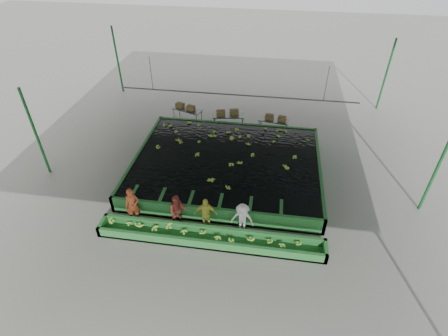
# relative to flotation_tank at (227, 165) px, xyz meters

# --- Properties ---
(ground) EXTENTS (80.00, 80.00, 0.00)m
(ground) POSITION_rel_flotation_tank_xyz_m (0.00, -1.50, -0.45)
(ground) COLOR gray
(ground) RESTS_ON ground
(shed_roof) EXTENTS (20.00, 22.00, 0.04)m
(shed_roof) POSITION_rel_flotation_tank_xyz_m (0.00, -1.50, 4.55)
(shed_roof) COLOR gray
(shed_roof) RESTS_ON shed_posts
(shed_posts) EXTENTS (20.00, 22.00, 5.00)m
(shed_posts) POSITION_rel_flotation_tank_xyz_m (0.00, -1.50, 2.05)
(shed_posts) COLOR #176228
(shed_posts) RESTS_ON ground
(flotation_tank) EXTENTS (10.00, 8.00, 0.90)m
(flotation_tank) POSITION_rel_flotation_tank_xyz_m (0.00, 0.00, 0.00)
(flotation_tank) COLOR #266C2D
(flotation_tank) RESTS_ON ground
(tank_water) EXTENTS (9.70, 7.70, 0.00)m
(tank_water) POSITION_rel_flotation_tank_xyz_m (0.00, -0.00, 0.40)
(tank_water) COLOR black
(tank_water) RESTS_ON flotation_tank
(sorting_trough) EXTENTS (10.00, 1.00, 0.50)m
(sorting_trough) POSITION_rel_flotation_tank_xyz_m (0.00, -5.10, -0.20)
(sorting_trough) COLOR #266C2D
(sorting_trough) RESTS_ON ground
(cableway_rail) EXTENTS (0.08, 0.08, 14.00)m
(cableway_rail) POSITION_rel_flotation_tank_xyz_m (0.00, 3.50, 2.55)
(cableway_rail) COLOR #59605B
(cableway_rail) RESTS_ON shed_roof
(rail_hanger_left) EXTENTS (0.04, 0.04, 2.00)m
(rail_hanger_left) POSITION_rel_flotation_tank_xyz_m (-5.00, 3.50, 3.55)
(rail_hanger_left) COLOR #59605B
(rail_hanger_left) RESTS_ON shed_roof
(rail_hanger_right) EXTENTS (0.04, 0.04, 2.00)m
(rail_hanger_right) POSITION_rel_flotation_tank_xyz_m (5.00, 3.50, 3.55)
(rail_hanger_right) COLOR #59605B
(rail_hanger_right) RESTS_ON shed_roof
(worker_a) EXTENTS (0.76, 0.63, 1.79)m
(worker_a) POSITION_rel_flotation_tank_xyz_m (-3.71, -4.30, 0.45)
(worker_a) COLOR #D7542D
(worker_a) RESTS_ON ground
(worker_b) EXTENTS (0.98, 0.86, 1.70)m
(worker_b) POSITION_rel_flotation_tank_xyz_m (-1.60, -4.30, 0.40)
(worker_b) COLOR #A33D32
(worker_b) RESTS_ON ground
(worker_c) EXTENTS (1.06, 0.59, 1.72)m
(worker_c) POSITION_rel_flotation_tank_xyz_m (-0.33, -4.30, 0.41)
(worker_c) COLOR #CCCB42
(worker_c) RESTS_ON ground
(worker_d) EXTENTS (1.08, 0.67, 1.61)m
(worker_d) POSITION_rel_flotation_tank_xyz_m (1.32, -4.30, 0.36)
(worker_d) COLOR white
(worker_d) RESTS_ON ground
(packing_table_left) EXTENTS (2.14, 1.39, 0.90)m
(packing_table_left) POSITION_rel_flotation_tank_xyz_m (-3.46, 5.29, 0.00)
(packing_table_left) COLOR #59605B
(packing_table_left) RESTS_ON ground
(packing_table_mid) EXTENTS (2.12, 1.06, 0.93)m
(packing_table_mid) POSITION_rel_flotation_tank_xyz_m (-0.60, 4.82, 0.01)
(packing_table_mid) COLOR #59605B
(packing_table_mid) RESTS_ON ground
(packing_table_right) EXTENTS (2.00, 1.05, 0.86)m
(packing_table_right) POSITION_rel_flotation_tank_xyz_m (2.34, 4.76, -0.02)
(packing_table_right) COLOR #59605B
(packing_table_right) RESTS_ON ground
(box_stack_left) EXTENTS (1.42, 0.78, 0.29)m
(box_stack_left) POSITION_rel_flotation_tank_xyz_m (-3.59, 5.32, 0.46)
(box_stack_left) COLOR brown
(box_stack_left) RESTS_ON packing_table_left
(box_stack_mid) EXTENTS (1.48, 0.79, 0.31)m
(box_stack_mid) POSITION_rel_flotation_tank_xyz_m (-0.67, 4.87, 0.48)
(box_stack_mid) COLOR brown
(box_stack_mid) RESTS_ON packing_table_mid
(box_stack_right) EXTENTS (1.39, 0.62, 0.29)m
(box_stack_right) POSITION_rel_flotation_tank_xyz_m (2.46, 4.76, 0.42)
(box_stack_right) COLOR brown
(box_stack_right) RESTS_ON packing_table_right
(floating_bananas) EXTENTS (9.43, 6.43, 0.13)m
(floating_bananas) POSITION_rel_flotation_tank_xyz_m (0.00, 0.80, 0.40)
(floating_bananas) COLOR #8BC93F
(floating_bananas) RESTS_ON tank_water
(trough_bananas) EXTENTS (8.57, 0.57, 0.11)m
(trough_bananas) POSITION_rel_flotation_tank_xyz_m (0.00, -5.10, -0.05)
(trough_bananas) COLOR #8BC93F
(trough_bananas) RESTS_ON sorting_trough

